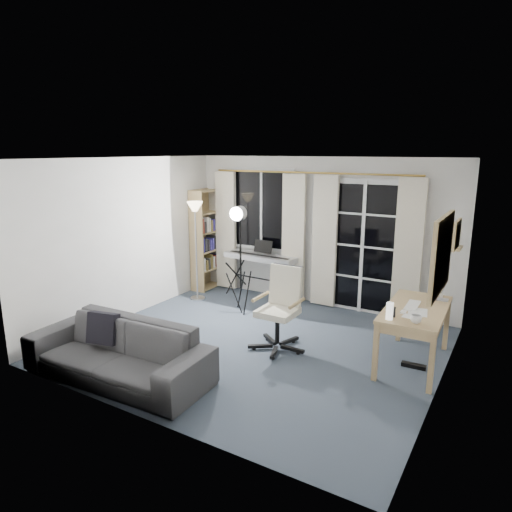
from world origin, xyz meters
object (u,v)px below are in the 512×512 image
at_px(office_chair, 282,300).
at_px(desk, 415,315).
at_px(keyboard_piano, 260,258).
at_px(sofa, 117,343).
at_px(studio_light, 239,226).
at_px(mug, 416,318).
at_px(bookshelf, 208,241).
at_px(monitor, 443,279).
at_px(torchiere_lamp, 195,221).

bearing_deg(office_chair, desk, 12.06).
xyz_separation_m(keyboard_piano, sofa, (0.06, -3.25, -0.29)).
xyz_separation_m(keyboard_piano, office_chair, (1.23, -1.54, -0.09)).
height_order(studio_light, mug, studio_light).
relative_size(bookshelf, monitor, 3.58).
bearing_deg(monitor, torchiere_lamp, 175.61).
height_order(torchiere_lamp, studio_light, studio_light).
bearing_deg(office_chair, keyboard_piano, 128.54).
bearing_deg(desk, monitor, 64.45).
height_order(office_chair, mug, office_chair).
bearing_deg(keyboard_piano, office_chair, -48.90).
bearing_deg(desk, office_chair, -169.84).
relative_size(desk, sofa, 0.61).
bearing_deg(desk, mug, -80.62).
xyz_separation_m(torchiere_lamp, sofa, (0.96, -2.66, -0.93)).
distance_m(keyboard_piano, office_chair, 1.97).
distance_m(bookshelf, sofa, 3.62).
relative_size(studio_light, desk, 1.29).
height_order(bookshelf, office_chair, bookshelf).
bearing_deg(torchiere_lamp, sofa, -70.21).
distance_m(keyboard_piano, monitor, 3.11).
xyz_separation_m(keyboard_piano, monitor, (3.01, -0.75, 0.26)).
bearing_deg(sofa, keyboard_piano, 88.25).
distance_m(mug, sofa, 3.27).
relative_size(desk, monitor, 2.63).
bearing_deg(sofa, mug, 25.62).
distance_m(office_chair, desk, 1.62).
height_order(monitor, sofa, monitor).
height_order(desk, monitor, monitor).
xyz_separation_m(keyboard_piano, desk, (2.81, -1.20, -0.09)).
height_order(bookshelf, sofa, bookshelf).
relative_size(bookshelf, keyboard_piano, 1.39).
xyz_separation_m(office_chair, monitor, (1.78, 0.79, 0.35)).
bearing_deg(sofa, desk, 33.78).
xyz_separation_m(monitor, sofa, (-2.95, -2.49, -0.55)).
distance_m(torchiere_lamp, monitor, 3.93).
relative_size(office_chair, mug, 9.16).
distance_m(bookshelf, desk, 4.22).
bearing_deg(mug, torchiere_lamp, 163.67).
distance_m(bookshelf, keyboard_piano, 1.20).
distance_m(desk, mug, 0.53).
xyz_separation_m(torchiere_lamp, office_chair, (2.13, -0.96, -0.72)).
distance_m(bookshelf, mug, 4.49).
xyz_separation_m(torchiere_lamp, studio_light, (0.99, -0.20, 0.03)).
bearing_deg(desk, sofa, -145.39).
bearing_deg(keyboard_piano, studio_light, -81.29).
height_order(keyboard_piano, studio_light, studio_light).
bearing_deg(monitor, bookshelf, 166.20).
bearing_deg(torchiere_lamp, mug, -16.33).
relative_size(studio_light, monitor, 3.39).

